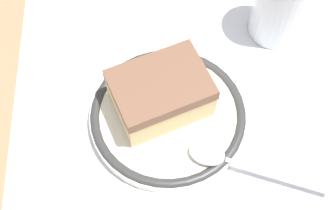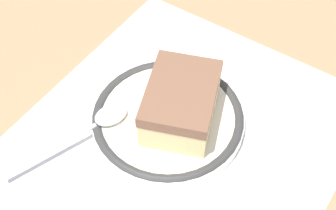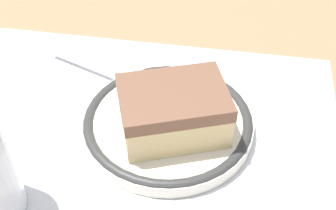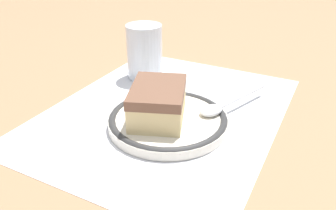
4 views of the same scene
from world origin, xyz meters
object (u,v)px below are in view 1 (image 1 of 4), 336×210
Objects in this scene: plate at (168,116)px; cake_slice at (161,93)px; cup at (281,5)px; spoon at (222,158)px.

cake_slice is (-0.01, 0.01, 0.03)m from plate.
cup is at bearing 40.99° from plate.
cake_slice is at bearing -143.38° from cup.
cake_slice is at bearing 120.67° from plate.
spoon is at bearing -115.70° from cup.
cake_slice is 0.18m from cup.
cup is (0.09, 0.18, 0.03)m from spoon.
plate is 0.08m from spoon.
plate is 1.18× the size of spoon.
cup is (0.14, 0.12, 0.04)m from plate.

